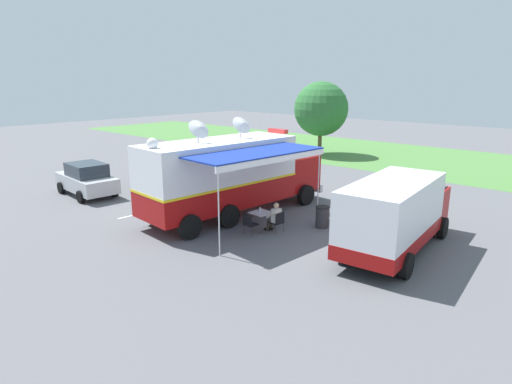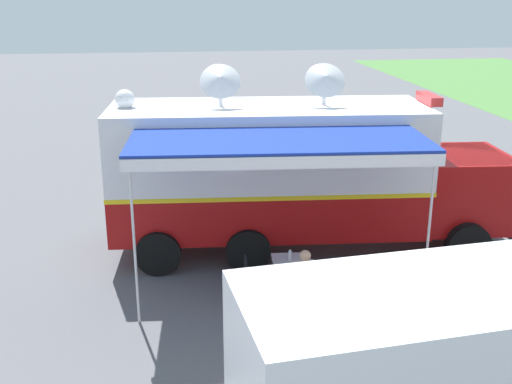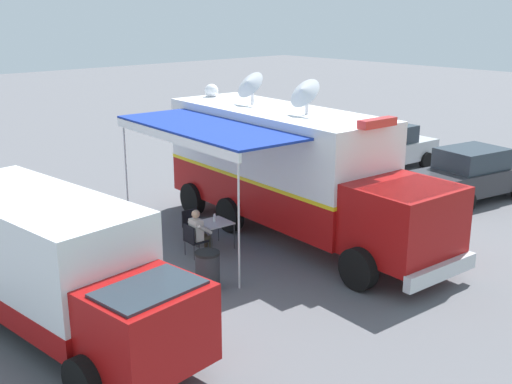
{
  "view_description": "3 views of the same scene",
  "coord_description": "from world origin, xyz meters",
  "px_view_note": "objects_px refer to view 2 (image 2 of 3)",
  "views": [
    {
      "loc": [
        13.66,
        -12.65,
        6.01
      ],
      "look_at": [
        1.97,
        0.24,
        1.5
      ],
      "focal_mm": 30.38,
      "sensor_mm": 36.0,
      "label": 1
    },
    {
      "loc": [
        13.82,
        -2.25,
        6.02
      ],
      "look_at": [
        0.66,
        -0.38,
        1.68
      ],
      "focal_mm": 43.76,
      "sensor_mm": 36.0,
      "label": 2
    },
    {
      "loc": [
        12.19,
        12.55,
        6.21
      ],
      "look_at": [
        0.61,
        -0.16,
        1.16
      ],
      "focal_mm": 44.08,
      "sensor_mm": 36.0,
      "label": 3
    }
  ],
  "objects_px": {
    "folding_chair_at_table": "(305,287)",
    "support_truck": "(483,374)",
    "car_far_corner": "(305,144)",
    "folding_table": "(292,263)",
    "water_bottle": "(290,255)",
    "folding_chair_beside_table": "(252,275)",
    "trash_bin": "(412,307)",
    "car_behind_truck": "(176,139)",
    "command_truck": "(300,171)",
    "seated_responder": "(304,277)"
  },
  "relations": [
    {
      "from": "support_truck",
      "to": "car_behind_truck",
      "type": "xyz_separation_m",
      "value": [
        -15.7,
        -3.59,
        -0.51
      ]
    },
    {
      "from": "folding_chair_beside_table",
      "to": "trash_bin",
      "type": "distance_m",
      "value": 3.19
    },
    {
      "from": "folding_chair_beside_table",
      "to": "trash_bin",
      "type": "relative_size",
      "value": 0.96
    },
    {
      "from": "folding_table",
      "to": "water_bottle",
      "type": "height_order",
      "value": "water_bottle"
    },
    {
      "from": "water_bottle",
      "to": "car_far_corner",
      "type": "bearing_deg",
      "value": 165.81
    },
    {
      "from": "trash_bin",
      "to": "car_behind_truck",
      "type": "height_order",
      "value": "car_behind_truck"
    },
    {
      "from": "folding_table",
      "to": "car_behind_truck",
      "type": "height_order",
      "value": "car_behind_truck"
    },
    {
      "from": "water_bottle",
      "to": "folding_chair_beside_table",
      "type": "distance_m",
      "value": 0.89
    },
    {
      "from": "folding_chair_beside_table",
      "to": "car_behind_truck",
      "type": "distance_m",
      "value": 10.76
    },
    {
      "from": "command_truck",
      "to": "folding_chair_at_table",
      "type": "xyz_separation_m",
      "value": [
        3.08,
        -0.52,
        -1.43
      ]
    },
    {
      "from": "seated_responder",
      "to": "command_truck",
      "type": "bearing_deg",
      "value": 170.15
    },
    {
      "from": "command_truck",
      "to": "car_behind_truck",
      "type": "bearing_deg",
      "value": -161.42
    },
    {
      "from": "trash_bin",
      "to": "car_far_corner",
      "type": "relative_size",
      "value": 0.2
    },
    {
      "from": "support_truck",
      "to": "car_far_corner",
      "type": "relative_size",
      "value": 1.57
    },
    {
      "from": "folding_table",
      "to": "car_far_corner",
      "type": "relative_size",
      "value": 0.19
    },
    {
      "from": "folding_chair_at_table",
      "to": "car_far_corner",
      "type": "relative_size",
      "value": 0.2
    },
    {
      "from": "water_bottle",
      "to": "support_truck",
      "type": "xyz_separation_m",
      "value": [
        5.18,
        1.46,
        0.55
      ]
    },
    {
      "from": "support_truck",
      "to": "folding_chair_at_table",
      "type": "bearing_deg",
      "value": -163.13
    },
    {
      "from": "car_behind_truck",
      "to": "command_truck",
      "type": "bearing_deg",
      "value": 18.58
    },
    {
      "from": "folding_chair_at_table",
      "to": "support_truck",
      "type": "bearing_deg",
      "value": 16.87
    },
    {
      "from": "folding_chair_beside_table",
      "to": "car_far_corner",
      "type": "height_order",
      "value": "car_far_corner"
    },
    {
      "from": "folding_table",
      "to": "car_behind_truck",
      "type": "relative_size",
      "value": 0.2
    },
    {
      "from": "folding_chair_beside_table",
      "to": "car_behind_truck",
      "type": "xyz_separation_m",
      "value": [
        -10.67,
        -1.31,
        0.37
      ]
    },
    {
      "from": "command_truck",
      "to": "support_truck",
      "type": "height_order",
      "value": "command_truck"
    },
    {
      "from": "folding_table",
      "to": "folding_chair_at_table",
      "type": "xyz_separation_m",
      "value": [
        0.8,
        0.11,
        -0.16
      ]
    },
    {
      "from": "folding_table",
      "to": "car_far_corner",
      "type": "xyz_separation_m",
      "value": [
        -9.22,
        2.28,
        0.21
      ]
    },
    {
      "from": "water_bottle",
      "to": "support_truck",
      "type": "distance_m",
      "value": 5.41
    },
    {
      "from": "trash_bin",
      "to": "folding_chair_beside_table",
      "type": "bearing_deg",
      "value": -120.38
    },
    {
      "from": "folding_table",
      "to": "water_bottle",
      "type": "bearing_deg",
      "value": -129.88
    },
    {
      "from": "folding_table",
      "to": "support_truck",
      "type": "distance_m",
      "value": 5.39
    },
    {
      "from": "car_far_corner",
      "to": "trash_bin",
      "type": "bearing_deg",
      "value": -1.99
    },
    {
      "from": "folding_chair_beside_table",
      "to": "trash_bin",
      "type": "xyz_separation_m",
      "value": [
        1.61,
        2.75,
        -0.06
      ]
    },
    {
      "from": "folding_table",
      "to": "seated_responder",
      "type": "bearing_deg",
      "value": 11.01
    },
    {
      "from": "command_truck",
      "to": "trash_bin",
      "type": "relative_size",
      "value": 10.6
    },
    {
      "from": "trash_bin",
      "to": "car_far_corner",
      "type": "xyz_separation_m",
      "value": [
        -10.95,
        0.38,
        0.42
      ]
    },
    {
      "from": "folding_table",
      "to": "car_far_corner",
      "type": "height_order",
      "value": "car_far_corner"
    },
    {
      "from": "command_truck",
      "to": "water_bottle",
      "type": "distance_m",
      "value": 2.59
    },
    {
      "from": "folding_table",
      "to": "command_truck",
      "type": "bearing_deg",
      "value": 164.76
    },
    {
      "from": "trash_bin",
      "to": "support_truck",
      "type": "xyz_separation_m",
      "value": [
        3.41,
        -0.48,
        0.93
      ]
    },
    {
      "from": "car_behind_truck",
      "to": "car_far_corner",
      "type": "xyz_separation_m",
      "value": [
        1.33,
        4.45,
        0.0
      ]
    },
    {
      "from": "folding_chair_at_table",
      "to": "water_bottle",
      "type": "bearing_deg",
      "value": -170.24
    },
    {
      "from": "folding_chair_beside_table",
      "to": "car_far_corner",
      "type": "distance_m",
      "value": 9.86
    },
    {
      "from": "folding_chair_at_table",
      "to": "support_truck",
      "type": "distance_m",
      "value": 4.63
    },
    {
      "from": "water_bottle",
      "to": "seated_responder",
      "type": "xyz_separation_m",
      "value": [
        0.64,
        0.16,
        -0.18
      ]
    },
    {
      "from": "trash_bin",
      "to": "folding_table",
      "type": "bearing_deg",
      "value": -132.35
    },
    {
      "from": "car_behind_truck",
      "to": "car_far_corner",
      "type": "bearing_deg",
      "value": 73.32
    },
    {
      "from": "trash_bin",
      "to": "support_truck",
      "type": "bearing_deg",
      "value": -8.0
    },
    {
      "from": "folding_chair_at_table",
      "to": "trash_bin",
      "type": "bearing_deg",
      "value": 62.51
    },
    {
      "from": "folding_table",
      "to": "folding_chair_at_table",
      "type": "bearing_deg",
      "value": 7.49
    },
    {
      "from": "folding_chair_beside_table",
      "to": "folding_table",
      "type": "bearing_deg",
      "value": 98.14
    }
  ]
}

